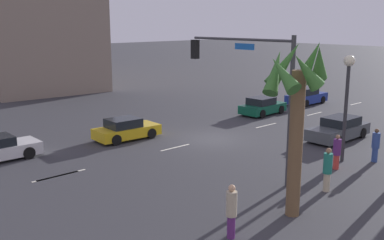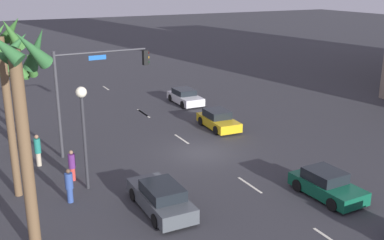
{
  "view_description": "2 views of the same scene",
  "coord_description": "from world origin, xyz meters",
  "px_view_note": "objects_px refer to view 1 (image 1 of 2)",
  "views": [
    {
      "loc": [
        19.04,
        19.14,
        7.14
      ],
      "look_at": [
        1.53,
        -0.05,
        1.42
      ],
      "focal_mm": 42.18,
      "sensor_mm": 36.0,
      "label": 1
    },
    {
      "loc": [
        -24.01,
        13.05,
        10.53
      ],
      "look_at": [
        1.68,
        -0.19,
        1.68
      ],
      "focal_mm": 42.95,
      "sensor_mm": 36.0,
      "label": 2
    }
  ],
  "objects_px": {
    "streetlamp": "(347,87)",
    "pedestrian_1": "(376,145)",
    "car_0": "(262,106)",
    "car_4": "(126,129)",
    "pedestrian_3": "(327,169)",
    "car_1": "(306,97)",
    "car_3": "(339,129)",
    "traffic_signal": "(253,80)",
    "pedestrian_2": "(231,210)",
    "palm_tree_2": "(295,93)",
    "pedestrian_0": "(337,151)"
  },
  "relations": [
    {
      "from": "pedestrian_0",
      "to": "pedestrian_3",
      "type": "height_order",
      "value": "pedestrian_3"
    },
    {
      "from": "palm_tree_2",
      "to": "car_4",
      "type": "bearing_deg",
      "value": -97.18
    },
    {
      "from": "car_1",
      "to": "car_3",
      "type": "height_order",
      "value": "car_1"
    },
    {
      "from": "streetlamp",
      "to": "pedestrian_2",
      "type": "distance_m",
      "value": 11.09
    },
    {
      "from": "car_1",
      "to": "pedestrian_2",
      "type": "distance_m",
      "value": 26.51
    },
    {
      "from": "car_0",
      "to": "pedestrian_0",
      "type": "distance_m",
      "value": 13.47
    },
    {
      "from": "car_1",
      "to": "pedestrian_0",
      "type": "relative_size",
      "value": 2.45
    },
    {
      "from": "traffic_signal",
      "to": "palm_tree_2",
      "type": "bearing_deg",
      "value": 59.4
    },
    {
      "from": "car_1",
      "to": "car_3",
      "type": "relative_size",
      "value": 0.91
    },
    {
      "from": "pedestrian_3",
      "to": "palm_tree_2",
      "type": "bearing_deg",
      "value": 5.48
    },
    {
      "from": "car_3",
      "to": "pedestrian_0",
      "type": "relative_size",
      "value": 2.68
    },
    {
      "from": "streetlamp",
      "to": "pedestrian_1",
      "type": "relative_size",
      "value": 3.12
    },
    {
      "from": "pedestrian_2",
      "to": "car_0",
      "type": "bearing_deg",
      "value": -143.85
    },
    {
      "from": "car_3",
      "to": "car_4",
      "type": "height_order",
      "value": "car_3"
    },
    {
      "from": "pedestrian_2",
      "to": "palm_tree_2",
      "type": "relative_size",
      "value": 0.29
    },
    {
      "from": "car_4",
      "to": "streetlamp",
      "type": "xyz_separation_m",
      "value": [
        -5.76,
        11.31,
        3.29
      ]
    },
    {
      "from": "pedestrian_0",
      "to": "traffic_signal",
      "type": "bearing_deg",
      "value": -30.85
    },
    {
      "from": "car_3",
      "to": "pedestrian_2",
      "type": "xyz_separation_m",
      "value": [
        14.46,
        4.39,
        0.36
      ]
    },
    {
      "from": "streetlamp",
      "to": "pedestrian_0",
      "type": "relative_size",
      "value": 3.16
    },
    {
      "from": "car_0",
      "to": "car_4",
      "type": "distance_m",
      "value": 12.22
    },
    {
      "from": "car_3",
      "to": "traffic_signal",
      "type": "relative_size",
      "value": 0.71
    },
    {
      "from": "pedestrian_3",
      "to": "car_3",
      "type": "bearing_deg",
      "value": -153.0
    },
    {
      "from": "streetlamp",
      "to": "pedestrian_2",
      "type": "xyz_separation_m",
      "value": [
        10.54,
        1.9,
        -2.9
      ]
    },
    {
      "from": "traffic_signal",
      "to": "car_4",
      "type": "bearing_deg",
      "value": -86.44
    },
    {
      "from": "pedestrian_0",
      "to": "pedestrian_3",
      "type": "bearing_deg",
      "value": 23.37
    },
    {
      "from": "traffic_signal",
      "to": "palm_tree_2",
      "type": "distance_m",
      "value": 4.47
    },
    {
      "from": "car_0",
      "to": "streetlamp",
      "type": "bearing_deg",
      "value": 58.5
    },
    {
      "from": "streetlamp",
      "to": "pedestrian_1",
      "type": "height_order",
      "value": "streetlamp"
    },
    {
      "from": "streetlamp",
      "to": "pedestrian_3",
      "type": "xyz_separation_m",
      "value": [
        4.38,
        1.75,
        -2.89
      ]
    },
    {
      "from": "pedestrian_1",
      "to": "pedestrian_0",
      "type": "bearing_deg",
      "value": -16.03
    },
    {
      "from": "car_1",
      "to": "pedestrian_3",
      "type": "xyz_separation_m",
      "value": [
        17.15,
        12.47,
        0.35
      ]
    },
    {
      "from": "car_0",
      "to": "pedestrian_1",
      "type": "xyz_separation_m",
      "value": [
        5.29,
        11.68,
        0.3
      ]
    },
    {
      "from": "car_0",
      "to": "pedestrian_3",
      "type": "bearing_deg",
      "value": 48.54
    },
    {
      "from": "car_4",
      "to": "pedestrian_0",
      "type": "bearing_deg",
      "value": 110.37
    },
    {
      "from": "car_1",
      "to": "palm_tree_2",
      "type": "relative_size",
      "value": 0.65
    },
    {
      "from": "pedestrian_1",
      "to": "pedestrian_2",
      "type": "distance_m",
      "value": 11.7
    },
    {
      "from": "car_1",
      "to": "streetlamp",
      "type": "xyz_separation_m",
      "value": [
        12.76,
        10.73,
        3.23
      ]
    },
    {
      "from": "car_0",
      "to": "traffic_signal",
      "type": "distance_m",
      "value": 15.01
    },
    {
      "from": "car_4",
      "to": "car_1",
      "type": "bearing_deg",
      "value": 178.19
    },
    {
      "from": "car_1",
      "to": "car_4",
      "type": "bearing_deg",
      "value": -1.81
    },
    {
      "from": "streetlamp",
      "to": "pedestrian_2",
      "type": "bearing_deg",
      "value": 10.22
    },
    {
      "from": "car_0",
      "to": "car_3",
      "type": "bearing_deg",
      "value": 72.59
    },
    {
      "from": "car_0",
      "to": "car_4",
      "type": "bearing_deg",
      "value": -3.8
    },
    {
      "from": "car_4",
      "to": "palm_tree_2",
      "type": "height_order",
      "value": "palm_tree_2"
    },
    {
      "from": "pedestrian_0",
      "to": "pedestrian_2",
      "type": "xyz_separation_m",
      "value": [
        9.15,
        1.45,
        0.09
      ]
    },
    {
      "from": "palm_tree_2",
      "to": "car_0",
      "type": "bearing_deg",
      "value": -137.9
    },
    {
      "from": "pedestrian_1",
      "to": "pedestrian_2",
      "type": "relative_size",
      "value": 0.93
    },
    {
      "from": "pedestrian_3",
      "to": "pedestrian_2",
      "type": "bearing_deg",
      "value": 1.43
    },
    {
      "from": "car_3",
      "to": "traffic_signal",
      "type": "bearing_deg",
      "value": 4.29
    },
    {
      "from": "car_1",
      "to": "streetlamp",
      "type": "bearing_deg",
      "value": 40.05
    }
  ]
}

